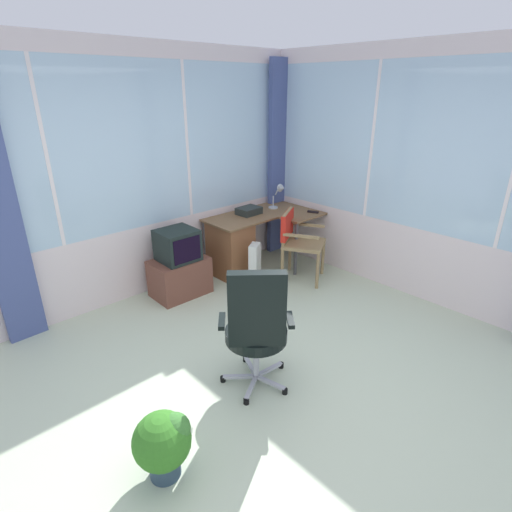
% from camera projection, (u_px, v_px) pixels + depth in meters
% --- Properties ---
extents(ground, '(5.63, 5.48, 0.06)m').
position_uv_depth(ground, '(276.00, 388.00, 3.35)').
color(ground, beige).
extents(north_window_panel, '(4.63, 0.07, 2.75)m').
position_uv_depth(north_window_panel, '(128.00, 179.00, 4.34)').
color(north_window_panel, silver).
rests_on(north_window_panel, ground).
extents(east_window_panel, '(0.07, 4.48, 2.75)m').
position_uv_depth(east_window_panel, '(432.00, 181.00, 4.29)').
color(east_window_panel, silver).
rests_on(east_window_panel, ground).
extents(curtain_corner, '(0.34, 0.08, 2.65)m').
position_uv_depth(curtain_corner, '(279.00, 161.00, 5.67)').
color(curtain_corner, '#47558C').
rests_on(curtain_corner, ground).
extents(desk, '(1.43, 0.93, 0.74)m').
position_uv_depth(desk, '(235.00, 245.00, 5.21)').
color(desk, brown).
rests_on(desk, ground).
extents(desk_lamp, '(0.23, 0.19, 0.34)m').
position_uv_depth(desk_lamp, '(280.00, 193.00, 5.50)').
color(desk_lamp, '#B2B7BC').
rests_on(desk_lamp, desk).
extents(tv_remote, '(0.10, 0.16, 0.02)m').
position_uv_depth(tv_remote, '(313.00, 212.00, 5.37)').
color(tv_remote, black).
rests_on(tv_remote, desk).
extents(paper_tray, '(0.31, 0.24, 0.09)m').
position_uv_depth(paper_tray, '(249.00, 211.00, 5.30)').
color(paper_tray, '#252C29').
rests_on(paper_tray, desk).
extents(wooden_armchair, '(0.66, 0.66, 0.89)m').
position_uv_depth(wooden_armchair, '(295.00, 235.00, 5.02)').
color(wooden_armchair, '#92774D').
rests_on(wooden_armchair, ground).
extents(office_chair, '(0.61, 0.60, 1.10)m').
position_uv_depth(office_chair, '(257.00, 325.00, 3.09)').
color(office_chair, '#B7B7BF').
rests_on(office_chair, ground).
extents(tv_on_stand, '(0.65, 0.45, 0.80)m').
position_uv_depth(tv_on_stand, '(179.00, 267.00, 4.69)').
color(tv_on_stand, brown).
rests_on(tv_on_stand, ground).
extents(space_heater, '(0.29, 0.26, 0.58)m').
position_uv_depth(space_heater, '(255.00, 265.00, 4.87)').
color(space_heater, silver).
rests_on(space_heater, ground).
extents(potted_plant, '(0.37, 0.37, 0.46)m').
position_uv_depth(potted_plant, '(164.00, 442.00, 2.48)').
color(potted_plant, '#2E4355').
rests_on(potted_plant, ground).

